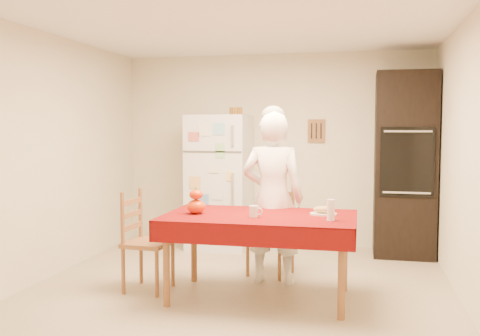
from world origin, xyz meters
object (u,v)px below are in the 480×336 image
(bread_plate, at_px, (323,214))
(refrigerator, at_px, (220,182))
(coffee_mug, at_px, (254,211))
(chair_left, at_px, (142,237))
(seated_woman, at_px, (273,198))
(chair_far, at_px, (273,226))
(oven_cabinet, at_px, (405,165))
(wine_glass, at_px, (331,210))
(dining_table, at_px, (260,223))
(pumpkin_lower, at_px, (196,207))

(bread_plate, bearing_deg, refrigerator, 128.20)
(coffee_mug, bearing_deg, chair_left, 172.42)
(chair_left, height_order, seated_woman, seated_woman)
(chair_far, distance_m, seated_woman, 0.48)
(oven_cabinet, bearing_deg, coffee_mug, -123.79)
(bread_plate, bearing_deg, wine_glass, -73.29)
(oven_cabinet, bearing_deg, bread_plate, -113.94)
(dining_table, xyz_separation_m, pumpkin_lower, (-0.57, -0.06, 0.13))
(refrigerator, height_order, dining_table, refrigerator)
(oven_cabinet, relative_size, dining_table, 1.29)
(seated_woman, height_order, coffee_mug, seated_woman)
(wine_glass, bearing_deg, seated_woman, 131.87)
(chair_left, bearing_deg, pumpkin_lower, -94.22)
(seated_woman, distance_m, pumpkin_lower, 0.84)
(dining_table, height_order, pumpkin_lower, pumpkin_lower)
(seated_woman, bearing_deg, oven_cabinet, -131.22)
(coffee_mug, relative_size, pumpkin_lower, 0.58)
(oven_cabinet, distance_m, chair_left, 3.26)
(seated_woman, xyz_separation_m, wine_glass, (0.60, -0.67, 0.00))
(chair_far, height_order, wine_glass, chair_far)
(oven_cabinet, relative_size, seated_woman, 1.30)
(coffee_mug, distance_m, wine_glass, 0.67)
(seated_woman, distance_m, bread_plate, 0.67)
(coffee_mug, bearing_deg, chair_far, 89.31)
(chair_left, bearing_deg, bread_plate, -83.12)
(oven_cabinet, bearing_deg, wine_glass, -109.44)
(oven_cabinet, distance_m, pumpkin_lower, 2.86)
(dining_table, xyz_separation_m, bread_plate, (0.56, 0.11, 0.08))
(oven_cabinet, xyz_separation_m, chair_left, (-2.53, -1.98, -0.59))
(chair_left, height_order, wine_glass, chair_left)
(refrigerator, bearing_deg, chair_far, -51.34)
(refrigerator, distance_m, chair_far, 1.43)
(oven_cabinet, bearing_deg, chair_left, -142.00)
(coffee_mug, bearing_deg, seated_woman, 84.46)
(refrigerator, bearing_deg, seated_woman, -57.14)
(refrigerator, xyz_separation_m, dining_table, (0.89, -1.95, -0.16))
(refrigerator, xyz_separation_m, oven_cabinet, (2.28, 0.05, 0.25))
(chair_left, bearing_deg, coffee_mug, -93.87)
(dining_table, height_order, chair_left, chair_left)
(coffee_mug, xyz_separation_m, pumpkin_lower, (-0.55, 0.07, 0.01))
(chair_far, relative_size, pumpkin_lower, 5.55)
(chair_left, height_order, pumpkin_lower, chair_left)
(seated_woman, height_order, wine_glass, seated_woman)
(wine_glass, bearing_deg, pumpkin_lower, 175.73)
(chair_far, xyz_separation_m, wine_glass, (0.65, -1.01, 0.34))
(chair_far, xyz_separation_m, bread_plate, (0.57, -0.75, 0.26))
(oven_cabinet, xyz_separation_m, dining_table, (-1.39, -1.99, -0.41))
(chair_left, distance_m, coffee_mug, 1.16)
(pumpkin_lower, relative_size, wine_glass, 0.97)
(chair_far, bearing_deg, bread_plate, -37.13)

